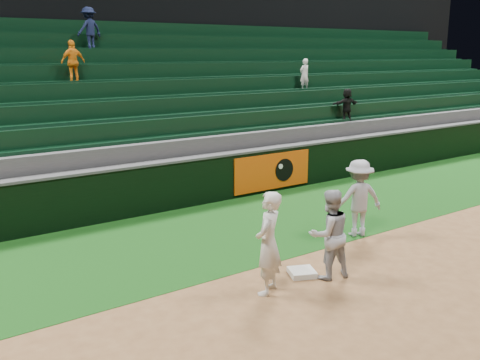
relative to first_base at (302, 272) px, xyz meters
The scene contains 8 objects.
ground 0.25m from the first_base, 50.53° to the right, with size 70.00×70.00×0.00m, color brown.
foul_grass 2.82m from the first_base, 86.83° to the left, with size 36.00×4.20×0.01m, color #0E380E.
first_base is the anchor object (origin of this frame).
first_baseman 1.24m from the first_base, 167.78° to the right, with size 0.62×0.41×1.71m, color silver.
baserunner 0.87m from the first_base, 45.62° to the right, with size 0.77×0.60×1.59m, color #A2A4AD.
base_coach 2.65m from the first_base, 21.05° to the left, with size 1.07×0.61×1.65m, color #9C9EA9.
field_wall 5.05m from the first_base, 87.92° to the left, with size 36.00×0.45×1.25m.
stadium_seating 8.94m from the first_base, 89.00° to the left, with size 36.00×5.95×5.18m.
Camera 1 is at (-6.11, -6.39, 3.85)m, focal length 40.00 mm.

